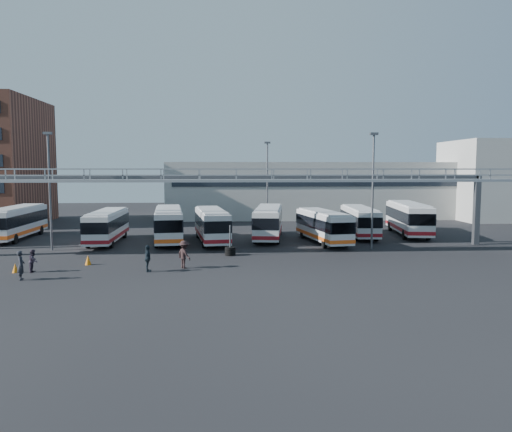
{
  "coord_description": "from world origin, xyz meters",
  "views": [
    {
      "loc": [
        -0.92,
        -35.94,
        7.05
      ],
      "look_at": [
        1.69,
        6.0,
        3.09
      ],
      "focal_mm": 35.0,
      "sensor_mm": 36.0,
      "label": 1
    }
  ],
  "objects": [
    {
      "name": "light_pole_back",
      "position": [
        4.0,
        22.0,
        5.73
      ],
      "size": [
        0.7,
        0.35,
        10.21
      ],
      "color": "#4C4F54",
      "rests_on": "ground"
    },
    {
      "name": "pedestrian_c",
      "position": [
        -3.86,
        -0.6,
        0.99
      ],
      "size": [
        1.38,
        1.45,
        1.98
      ],
      "primitive_type": "imported",
      "rotation": [
        0.0,
        0.0,
        2.27
      ],
      "color": "black",
      "rests_on": "ground"
    },
    {
      "name": "building_right",
      "position": [
        38.0,
        32.0,
        5.5
      ],
      "size": [
        14.0,
        12.0,
        11.0
      ],
      "primitive_type": "cube",
      "color": "#B2B2AD",
      "rests_on": "ground"
    },
    {
      "name": "ground",
      "position": [
        0.0,
        0.0,
        0.0
      ],
      "size": [
        140.0,
        140.0,
        0.0
      ],
      "primitive_type": "plane",
      "color": "black",
      "rests_on": "ground"
    },
    {
      "name": "light_pole_left",
      "position": [
        -16.0,
        8.0,
        5.73
      ],
      "size": [
        0.7,
        0.35,
        10.21
      ],
      "color": "#4C4F54",
      "rests_on": "ground"
    },
    {
      "name": "pedestrian_d",
      "position": [
        -6.26,
        -1.75,
        0.93
      ],
      "size": [
        0.61,
        1.15,
        1.86
      ],
      "primitive_type": "imported",
      "rotation": [
        0.0,
        0.0,
        1.72
      ],
      "color": "black",
      "rests_on": "ground"
    },
    {
      "name": "tire_stack",
      "position": [
        -0.53,
        4.5,
        0.42
      ],
      "size": [
        0.87,
        0.87,
        2.49
      ],
      "color": "black",
      "rests_on": "ground"
    },
    {
      "name": "gantry",
      "position": [
        0.0,
        5.87,
        5.51
      ],
      "size": [
        51.4,
        5.15,
        7.1
      ],
      "color": "#94979C",
      "rests_on": "ground"
    },
    {
      "name": "pedestrian_a",
      "position": [
        -13.93,
        -3.8,
        0.94
      ],
      "size": [
        0.6,
        0.77,
        1.89
      ],
      "primitive_type": "imported",
      "rotation": [
        0.0,
        0.0,
        1.8
      ],
      "color": "black",
      "rests_on": "ground"
    },
    {
      "name": "bus_0",
      "position": [
        -21.92,
        15.41,
        1.81
      ],
      "size": [
        2.62,
        10.82,
        3.28
      ],
      "rotation": [
        0.0,
        0.0,
        0.01
      ],
      "color": "silver",
      "rests_on": "ground"
    },
    {
      "name": "bus_3",
      "position": [
        -6.39,
        12.4,
        1.83
      ],
      "size": [
        3.71,
        11.1,
        3.31
      ],
      "rotation": [
        0.0,
        0.0,
        0.11
      ],
      "color": "silver",
      "rests_on": "ground"
    },
    {
      "name": "bus_7",
      "position": [
        13.12,
        15.15,
        1.71
      ],
      "size": [
        3.04,
        10.33,
        3.09
      ],
      "rotation": [
        0.0,
        0.0,
        -0.07
      ],
      "color": "silver",
      "rests_on": "ground"
    },
    {
      "name": "cone_right",
      "position": [
        -11.06,
        1.08,
        0.36
      ],
      "size": [
        0.58,
        0.58,
        0.72
      ],
      "primitive_type": "cone",
      "rotation": [
        0.0,
        0.0,
        0.34
      ],
      "color": "orange",
      "rests_on": "ground"
    },
    {
      "name": "light_pole_mid",
      "position": [
        12.0,
        7.0,
        5.73
      ],
      "size": [
        0.7,
        0.35,
        10.21
      ],
      "color": "#4C4F54",
      "rests_on": "ground"
    },
    {
      "name": "bus_8",
      "position": [
        18.65,
        15.99,
        1.91
      ],
      "size": [
        4.11,
        11.63,
        3.46
      ],
      "rotation": [
        0.0,
        0.0,
        -0.13
      ],
      "color": "silver",
      "rests_on": "ground"
    },
    {
      "name": "bus_5",
      "position": [
        3.43,
        13.89,
        1.81
      ],
      "size": [
        3.95,
        10.99,
        3.26
      ],
      "rotation": [
        0.0,
        0.0,
        -0.14
      ],
      "color": "silver",
      "rests_on": "ground"
    },
    {
      "name": "cone_left",
      "position": [
        -15.27,
        -1.44,
        0.33
      ],
      "size": [
        0.45,
        0.45,
        0.65
      ],
      "primitive_type": "cone",
      "rotation": [
        0.0,
        0.0,
        -0.09
      ],
      "color": "orange",
      "rests_on": "ground"
    },
    {
      "name": "bus_6",
      "position": [
        8.44,
        11.01,
        1.69
      ],
      "size": [
        3.84,
        10.32,
        3.06
      ],
      "rotation": [
        0.0,
        0.0,
        0.15
      ],
      "color": "silver",
      "rests_on": "ground"
    },
    {
      "name": "bus_2",
      "position": [
        -12.19,
        12.19,
        1.71
      ],
      "size": [
        2.56,
        10.25,
        3.1
      ],
      "rotation": [
        0.0,
        0.0,
        0.02
      ],
      "color": "silver",
      "rests_on": "ground"
    },
    {
      "name": "warehouse",
      "position": [
        12.0,
        38.0,
        4.0
      ],
      "size": [
        42.0,
        14.0,
        8.0
      ],
      "primitive_type": "cube",
      "color": "#9E9E99",
      "rests_on": "ground"
    },
    {
      "name": "bus_4",
      "position": [
        -2.23,
        11.94,
        1.77
      ],
      "size": [
        3.82,
        10.77,
        3.2
      ],
      "rotation": [
        0.0,
        0.0,
        0.13
      ],
      "color": "silver",
      "rests_on": "ground"
    },
    {
      "name": "pedestrian_b",
      "position": [
        -14.09,
        -1.32,
        0.78
      ],
      "size": [
        0.63,
        0.79,
        1.56
      ],
      "primitive_type": "imported",
      "rotation": [
        0.0,
        0.0,
        1.62
      ],
      "color": "#2A2330",
      "rests_on": "ground"
    }
  ]
}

